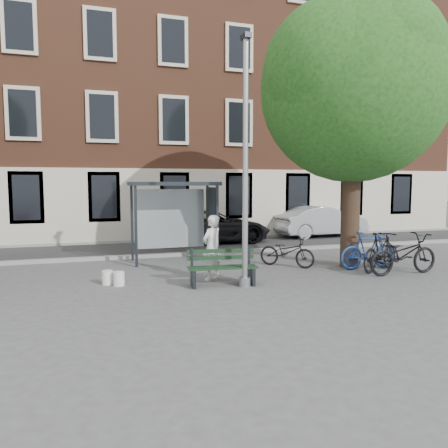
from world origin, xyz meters
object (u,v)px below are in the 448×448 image
Objects in this scene: car_silver at (321,221)px; notice_sign at (344,223)px; bike_a at (403,254)px; car_dark at (213,226)px; bike_d at (380,251)px; painter at (212,248)px; lamppost at (245,175)px; bench at (222,269)px; bike_c at (287,252)px; bike_b at (368,250)px; bus_shelter at (185,203)px.

notice_sign reaches higher than car_silver.
car_dark is at bearing 20.53° from bike_a.
bike_a is 0.69m from bike_d.
bike_a is 8.69m from car_silver.
bike_a is 0.44× the size of car_dark.
painter is 5.44m from bike_a.
lamppost is at bearing -173.63° from notice_sign.
painter is 0.39× the size of car_silver.
bench is 0.81× the size of bike_a.
car_dark is (1.47, 8.01, -2.09)m from lamppost.
bike_d is at bearing 9.94° from bench.
bike_c is at bearing 168.38° from painter.
car_dark is at bearing 21.60° from bike_b.
car_silver reaches higher than bike_d.
car_silver reaches higher than bike_c.
bike_d is 0.43× the size of car_silver.
notice_sign reaches higher than bike_c.
car_silver reaches higher than bench.
bike_c is at bearing 138.23° from car_silver.
bus_shelter is 0.57× the size of car_dark.
bike_c is at bearing -174.22° from car_dark.
bike_d is at bearing -156.52° from bike_b.
notice_sign reaches higher than car_dark.
car_dark reaches higher than bike_a.
bench is 1.03× the size of notice_sign.
bus_shelter is 1.28× the size of bike_a.
bike_d reaches higher than bench.
notice_sign is (0.32, 1.81, 0.67)m from bike_b.
car_dark is at bearing 61.98° from bus_shelter.
lamppost is 11.12m from car_silver.
bus_shelter is at bearing 29.90° from bike_d.
painter is at bearing 89.47° from bike_b.
notice_sign is (0.16, 2.18, 0.65)m from bike_d.
car_silver is (2.23, 8.39, 0.16)m from bike_a.
notice_sign is (5.13, 2.48, 0.82)m from bench.
bus_shelter reaches higher than bench.
notice_sign is (5.24, -1.30, -0.69)m from bus_shelter.
bike_c is 0.93× the size of bike_d.
bus_shelter is at bearing 98.17° from bench.
lamppost is 5.03m from bike_d.
bike_a is 3.33m from bike_c.
bus_shelter is 1.60× the size of bike_c.
painter is at bearing 163.08° from car_dark.
bike_b is at bearing 155.72° from car_silver.
painter is 0.92× the size of bike_b.
bike_a is at bearing -158.28° from car_dark.
car_dark is (-3.01, 7.38, 0.12)m from bike_d.
bike_a is at bearing -112.09° from notice_sign.
bench is 7.94m from car_dark.
car_silver is (2.52, 7.77, 0.16)m from bike_d.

